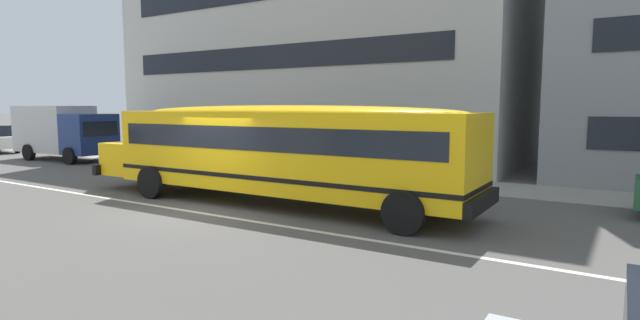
% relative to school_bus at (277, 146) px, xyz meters
% --- Properties ---
extents(ground_plane, '(400.00, 400.00, 0.00)m').
position_rel_school_bus_xyz_m(ground_plane, '(-1.13, -1.99, -1.69)').
color(ground_plane, '#54514F').
extents(sidewalk_far, '(120.00, 3.00, 0.01)m').
position_rel_school_bus_xyz_m(sidewalk_far, '(-1.13, 6.26, -1.68)').
color(sidewalk_far, gray).
rests_on(sidewalk_far, ground_plane).
extents(lane_centreline, '(110.00, 0.16, 0.01)m').
position_rel_school_bus_xyz_m(lane_centreline, '(-1.13, -1.99, -1.68)').
color(lane_centreline, silver).
rests_on(lane_centreline, ground_plane).
extents(school_bus, '(12.70, 3.00, 2.84)m').
position_rel_school_bus_xyz_m(school_bus, '(0.00, 0.00, 0.00)').
color(school_bus, yellow).
rests_on(school_bus, ground_plane).
extents(parked_car_red_mid_block, '(3.91, 1.90, 1.64)m').
position_rel_school_bus_xyz_m(parked_car_red_mid_block, '(-9.13, 3.62, -0.84)').
color(parked_car_red_mid_block, maroon).
rests_on(parked_car_red_mid_block, ground_plane).
extents(box_truck, '(6.08, 2.55, 2.82)m').
position_rel_school_bus_xyz_m(box_truck, '(-16.67, 3.57, -0.14)').
color(box_truck, navy).
rests_on(box_truck, ground_plane).
extents(apartment_block_far_left, '(21.40, 14.03, 16.50)m').
position_rel_school_bus_xyz_m(apartment_block_far_left, '(-6.40, 14.74, 6.56)').
color(apartment_block_far_left, '#B7B7B2').
rests_on(apartment_block_far_left, ground_plane).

